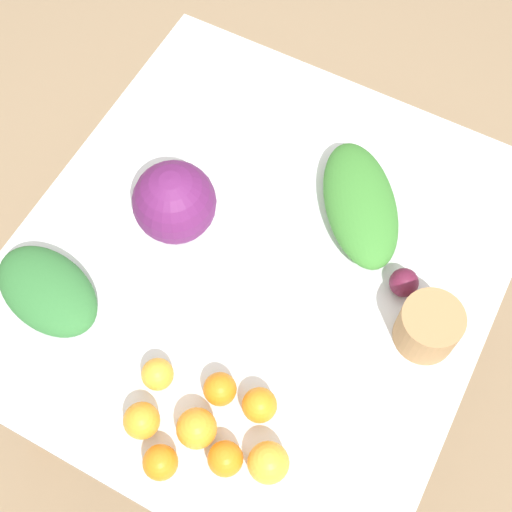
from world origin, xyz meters
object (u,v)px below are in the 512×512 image
object	(u,v)px
orange_7	(142,421)
orange_3	(225,459)
orange_2	(197,428)
orange_1	(220,389)
paper_bag	(428,327)
orange_6	(259,405)
greens_bunch_kale	(360,204)
orange_0	(268,463)
cabbage_purple	(175,201)
beet_root	(404,283)
greens_bunch_beet_tops	(47,291)
orange_4	(158,374)
orange_5	(160,462)

from	to	relation	value
orange_7	orange_3	bearing A→B (deg)	94.23
orange_2	orange_3	world-z (taller)	orange_2
orange_1	orange_3	bearing A→B (deg)	33.64
paper_bag	orange_6	distance (m)	0.39
greens_bunch_kale	orange_6	size ratio (longest dim) A/B	4.66
orange_1	orange_3	distance (m)	0.14
orange_0	orange_3	world-z (taller)	orange_0
cabbage_purple	beet_root	size ratio (longest dim) A/B	2.90
orange_6	greens_bunch_beet_tops	bearing A→B (deg)	-90.51
orange_3	cabbage_purple	bearing A→B (deg)	-139.72
greens_bunch_kale	beet_root	size ratio (longest dim) A/B	5.18
cabbage_purple	orange_1	size ratio (longest dim) A/B	2.71
paper_bag	orange_0	size ratio (longest dim) A/B	1.60
orange_0	orange_6	xyz separation A→B (m)	(-0.09, -0.07, -0.01)
orange_3	orange_4	size ratio (longest dim) A/B	1.05
paper_bag	greens_bunch_kale	bearing A→B (deg)	-130.27
cabbage_purple	paper_bag	distance (m)	0.61
greens_bunch_kale	orange_5	size ratio (longest dim) A/B	4.77
orange_3	orange_4	bearing A→B (deg)	-112.02
orange_2	orange_6	world-z (taller)	orange_2
paper_bag	beet_root	distance (m)	0.12
orange_3	greens_bunch_kale	bearing A→B (deg)	-179.69
cabbage_purple	orange_7	bearing A→B (deg)	22.13
orange_4	orange_0	bearing A→B (deg)	79.67
greens_bunch_kale	orange_1	distance (m)	0.54
orange_2	paper_bag	bearing A→B (deg)	141.50
paper_bag	orange_3	size ratio (longest dim) A/B	1.87
greens_bunch_kale	orange_2	world-z (taller)	greens_bunch_kale
cabbage_purple	orange_6	xyz separation A→B (m)	(0.31, 0.37, -0.06)
orange_4	orange_6	size ratio (longest dim) A/B	0.94
greens_bunch_beet_tops	cabbage_purple	bearing A→B (deg)	153.46
orange_1	orange_6	distance (m)	0.09
paper_bag	orange_7	world-z (taller)	paper_bag
greens_bunch_beet_tops	orange_2	world-z (taller)	greens_bunch_beet_tops
cabbage_purple	orange_2	size ratio (longest dim) A/B	2.29
orange_2	orange_3	size ratio (longest dim) A/B	1.16
greens_bunch_kale	orange_6	distance (m)	0.52
orange_6	orange_0	bearing A→B (deg)	36.39
beet_root	orange_4	size ratio (longest dim) A/B	0.96
orange_5	orange_1	bearing A→B (deg)	170.38
beet_root	orange_5	xyz separation A→B (m)	(0.58, -0.27, 0.00)
orange_4	orange_5	bearing A→B (deg)	33.35
greens_bunch_kale	orange_7	bearing A→B (deg)	-15.30
beet_root	orange_1	bearing A→B (deg)	-31.00
cabbage_purple	orange_6	size ratio (longest dim) A/B	2.60
greens_bunch_beet_tops	orange_3	bearing A→B (deg)	75.84
orange_0	orange_5	xyz separation A→B (m)	(0.10, -0.19, -0.01)
greens_bunch_kale	orange_4	distance (m)	0.60
orange_0	orange_4	distance (m)	0.29
orange_1	orange_2	size ratio (longest dim) A/B	0.84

